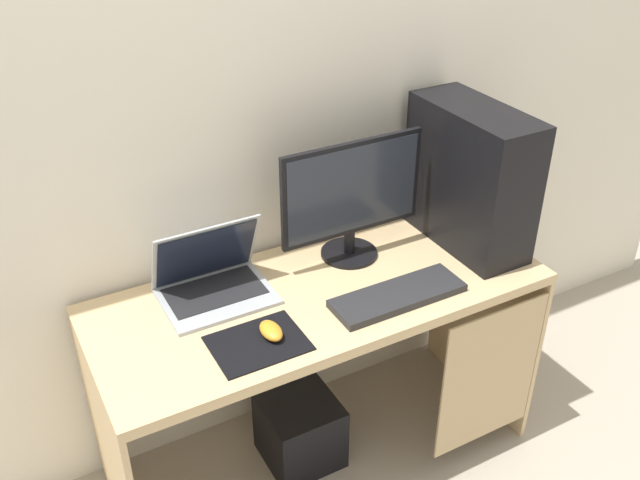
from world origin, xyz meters
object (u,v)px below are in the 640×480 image
object	(u,v)px
keyboard	(398,296)
subwoofer	(300,430)
laptop	(213,281)
pc_tower	(470,177)
mouse_left	(271,331)
monitor	(352,198)

from	to	relation	value
keyboard	subwoofer	size ratio (longest dim) A/B	1.66
subwoofer	laptop	bearing A→B (deg)	153.54
laptop	subwoofer	size ratio (longest dim) A/B	1.31
keyboard	subwoofer	bearing A→B (deg)	144.33
pc_tower	subwoofer	bearing A→B (deg)	-179.63
laptop	mouse_left	distance (m)	0.28
pc_tower	mouse_left	distance (m)	0.85
monitor	keyboard	xyz separation A→B (m)	(0.00, -0.28, -0.20)
subwoofer	mouse_left	bearing A→B (deg)	-135.69
pc_tower	laptop	size ratio (longest dim) A/B	1.44
pc_tower	monitor	size ratio (longest dim) A/B	0.96
pc_tower	subwoofer	distance (m)	1.05
keyboard	pc_tower	bearing A→B (deg)	25.02
pc_tower	laptop	distance (m)	0.90
mouse_left	subwoofer	size ratio (longest dim) A/B	0.38
pc_tower	laptop	xyz separation A→B (m)	(-0.87, 0.11, -0.19)
pc_tower	subwoofer	world-z (taller)	pc_tower
keyboard	mouse_left	distance (m)	0.41
pc_tower	keyboard	xyz separation A→B (m)	(-0.39, -0.18, -0.23)
subwoofer	pc_tower	bearing A→B (deg)	0.37
monitor	laptop	bearing A→B (deg)	178.12
laptop	subwoofer	distance (m)	0.69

